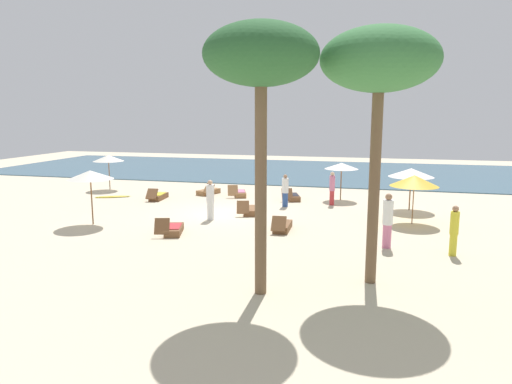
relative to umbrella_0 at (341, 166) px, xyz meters
name	(u,v)px	position (x,y,z in m)	size (l,w,h in m)	color
ground_plane	(220,214)	(-5.27, -5.05, -1.87)	(60.00, 60.00, 0.00)	beige
ocean_water	(286,171)	(-5.27, 11.95, -1.84)	(48.00, 16.00, 0.06)	#3D6075
umbrella_0	(341,166)	(0.00, 0.00, 0.00)	(1.83, 1.83, 2.04)	brown
umbrella_1	(414,181)	(3.40, -4.90, 0.00)	(2.04, 2.04, 2.11)	brown
umbrella_2	(411,173)	(3.48, -1.93, -0.02)	(2.17, 2.17, 2.07)	brown
umbrella_3	(108,158)	(-14.21, 0.00, 0.08)	(1.86, 1.86, 2.15)	brown
umbrella_4	(90,175)	(-9.89, -8.40, 0.27)	(1.93, 1.93, 2.33)	brown
lounger_0	(250,210)	(-3.92, -4.72, -1.70)	(0.98, 1.76, 0.72)	brown
lounger_1	(173,229)	(-5.90, -9.02, -1.69)	(1.02, 1.74, 0.74)	brown
lounger_2	(208,191)	(-7.64, -0.15, -1.70)	(1.17, 1.77, 0.70)	olive
lounger_3	(239,193)	(-5.70, -0.32, -1.69)	(1.11, 1.77, 0.71)	olive
lounger_4	(282,226)	(-1.81, -7.43, -1.70)	(0.65, 1.70, 0.70)	brown
lounger_5	(158,196)	(-9.78, -2.38, -1.70)	(0.71, 1.73, 0.68)	brown
lounger_6	(293,197)	(-2.55, -0.70, -1.69)	(1.07, 1.77, 0.72)	brown
person_0	(388,220)	(2.25, -8.94, -0.88)	(0.51, 0.51, 1.96)	#D17299
person_1	(285,191)	(-2.61, -2.61, -1.04)	(0.41, 0.41, 1.66)	#2D4C8C
person_2	(454,230)	(4.38, -9.36, -0.99)	(0.32, 0.32, 1.71)	yellow
person_3	(210,200)	(-5.30, -6.31, -0.97)	(0.36, 0.36, 1.79)	white
person_4	(332,188)	(-0.34, -1.61, -0.97)	(0.36, 0.36, 1.74)	#BF3338
palm_0	(261,60)	(-1.09, -14.13, 4.15)	(2.88, 2.88, 6.94)	brown
palm_2	(380,63)	(1.73, -12.58, 4.14)	(3.13, 3.13, 6.97)	brown
surfboard	(113,197)	(-12.58, -2.39, -1.84)	(1.97, 1.24, 0.07)	gold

